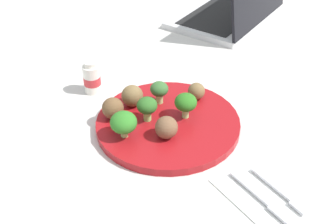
# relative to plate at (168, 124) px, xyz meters

# --- Properties ---
(ground_plane) EXTENTS (4.00, 4.00, 0.00)m
(ground_plane) POSITION_rel_plate_xyz_m (0.00, 0.00, -0.01)
(ground_plane) COLOR beige
(plate) EXTENTS (0.28, 0.28, 0.02)m
(plate) POSITION_rel_plate_xyz_m (0.00, 0.00, 0.00)
(plate) COLOR maroon
(plate) RESTS_ON ground_plane
(broccoli_floret_mid_left) EXTENTS (0.04, 0.04, 0.05)m
(broccoli_floret_mid_left) POSITION_rel_plate_xyz_m (-0.03, -0.03, 0.04)
(broccoli_floret_mid_left) COLOR #98CB68
(broccoli_floret_mid_left) RESTS_ON plate
(broccoli_floret_back_right) EXTENTS (0.04, 0.04, 0.05)m
(broccoli_floret_back_right) POSITION_rel_plate_xyz_m (0.01, 0.03, 0.04)
(broccoli_floret_back_right) COLOR #A4CF7B
(broccoli_floret_back_right) RESTS_ON plate
(broccoli_floret_front_left) EXTENTS (0.05, 0.05, 0.05)m
(broccoli_floret_front_left) POSITION_rel_plate_xyz_m (-0.01, -0.09, 0.04)
(broccoli_floret_front_left) COLOR #9FBE69
(broccoli_floret_front_left) RESTS_ON plate
(broccoli_floret_back_left) EXTENTS (0.04, 0.04, 0.05)m
(broccoli_floret_back_left) POSITION_rel_plate_xyz_m (-0.06, 0.02, 0.04)
(broccoli_floret_back_left) COLOR #ABC574
(broccoli_floret_back_left) RESTS_ON plate
(meatball_mid_left) EXTENTS (0.04, 0.04, 0.04)m
(meatball_mid_left) POSITION_rel_plate_xyz_m (-0.03, 0.09, 0.03)
(meatball_mid_left) COLOR brown
(meatball_mid_left) RESTS_ON plate
(meatball_front_left) EXTENTS (0.04, 0.04, 0.04)m
(meatball_front_left) POSITION_rel_plate_xyz_m (0.04, -0.03, 0.03)
(meatball_front_left) COLOR brown
(meatball_front_left) RESTS_ON plate
(meatball_center) EXTENTS (0.04, 0.04, 0.04)m
(meatball_center) POSITION_rel_plate_xyz_m (-0.07, -0.08, 0.03)
(meatball_center) COLOR brown
(meatball_center) RESTS_ON plate
(meatball_far_rim) EXTENTS (0.04, 0.04, 0.04)m
(meatball_far_rim) POSITION_rel_plate_xyz_m (-0.09, -0.03, 0.03)
(meatball_far_rim) COLOR brown
(meatball_far_rim) RESTS_ON plate
(napkin) EXTENTS (0.17, 0.12, 0.01)m
(napkin) POSITION_rel_plate_xyz_m (0.25, 0.02, -0.01)
(napkin) COLOR white
(napkin) RESTS_ON ground_plane
(fork) EXTENTS (0.12, 0.02, 0.01)m
(fork) POSITION_rel_plate_xyz_m (0.26, 0.04, -0.00)
(fork) COLOR silver
(fork) RESTS_ON napkin
(knife) EXTENTS (0.15, 0.02, 0.01)m
(knife) POSITION_rel_plate_xyz_m (0.25, 0.01, -0.00)
(knife) COLOR silver
(knife) RESTS_ON napkin
(yogurt_bottle) EXTENTS (0.04, 0.04, 0.07)m
(yogurt_bottle) POSITION_rel_plate_xyz_m (-0.20, -0.06, 0.02)
(yogurt_bottle) COLOR white
(yogurt_bottle) RESTS_ON ground_plane
(laptop) EXTENTS (0.32, 0.38, 0.21)m
(laptop) POSITION_rel_plate_xyz_m (-0.29, 0.45, 0.03)
(laptop) COLOR silver
(laptop) RESTS_ON ground_plane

